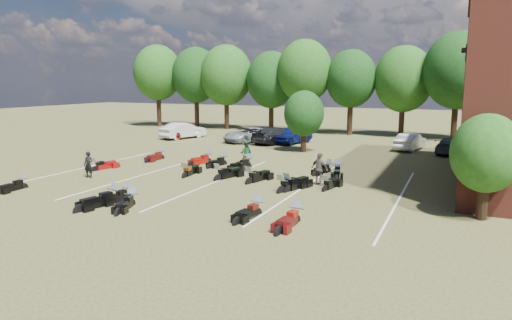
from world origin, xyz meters
The scene contains 36 objects.
ground centered at (0.00, 0.00, 0.00)m, with size 160.00×160.00×0.00m, color brown.
car_0 centered at (-16.41, 19.42, 0.80)m, with size 1.89×4.70×1.60m, color maroon.
car_1 centered at (-15.78, 19.07, 0.80)m, with size 1.69×4.84×1.59m, color silver.
car_2 centered at (-8.72, 19.20, 0.70)m, with size 2.34×5.07×1.41m, color gray.
car_3 centered at (-5.93, 19.34, 0.76)m, with size 2.12×5.21×1.51m, color black.
car_4 centered at (-4.56, 20.05, 0.80)m, with size 1.89×4.70×1.60m, color #0B1550.
car_5 centered at (5.76, 20.07, 0.70)m, with size 1.48×4.24×1.40m, color #ADAEA9.
car_6 centered at (9.91, 19.64, 0.77)m, with size 2.55×5.54×1.54m, color #510904.
car_7 centered at (9.06, 19.20, 0.67)m, with size 1.87×4.61×1.34m, color #343439.
person_black centered at (-10.36, 0.68, 0.78)m, with size 0.57×0.37×1.56m, color black.
person_green centered at (-3.42, 7.68, 0.88)m, with size 0.86×0.67×1.77m, color #235E33.
person_grey centered at (2.62, 4.34, 0.90)m, with size 1.06×0.44×1.81m, color #4F4A43.
motorcycle_0 centered at (-11.53, -2.86, 0.00)m, with size 0.63×1.99×1.11m, color black, non-canonical shape.
motorcycle_1 centered at (-5.06, -3.30, 0.00)m, with size 0.77×2.41×1.34m, color black, non-canonical shape.
motorcycle_2 centered at (-4.01, -3.25, 0.00)m, with size 0.65×2.05×1.14m, color black, non-canonical shape.
motorcycle_3 centered at (-4.97, -2.44, 0.00)m, with size 0.66×2.06×1.15m, color black, non-canonical shape.
motorcycle_5 centered at (1.82, -2.23, 0.00)m, with size 0.67×2.10×1.17m, color black, non-canonical shape.
motorcycle_6 centered at (3.69, -2.59, 0.00)m, with size 0.72×2.25×1.25m, color #41090A, non-canonical shape.
motorcycle_7 centered at (-11.55, 2.47, 0.00)m, with size 0.69×2.18×1.22m, color maroon, non-canonical shape.
motorcycle_8 centered at (-5.24, 3.08, 0.00)m, with size 0.74×2.32×1.29m, color black, non-canonical shape.
motorcycle_9 centered at (-3.04, 3.21, 0.00)m, with size 0.79×2.48×1.38m, color black, non-canonical shape.
motorcycle_10 centered at (-1.02, 3.14, 0.00)m, with size 0.78×2.44×1.36m, color black, non-canonical shape.
motorcycle_11 centered at (1.34, 1.90, 0.00)m, with size 0.77×2.41×1.34m, color black, non-canonical shape.
motorcycle_12 centered at (1.56, 2.23, 0.00)m, with size 0.80×2.52×1.41m, color black, non-canonical shape.
motorcycle_13 centered at (3.28, 3.19, 0.00)m, with size 0.67×2.11×1.18m, color black, non-canonical shape.
motorcycle_14 centered at (-10.40, 7.88, 0.00)m, with size 0.69×2.18×1.21m, color #43090B, non-canonical shape.
motorcycle_15 centered at (-6.51, 7.99, 0.00)m, with size 0.73×2.29×1.28m, color maroon, non-canonical shape.
motorcycle_16 centered at (-5.12, 7.71, 0.00)m, with size 0.69×2.16×1.20m, color black, non-canonical shape.
motorcycle_17 centered at (-3.36, 7.85, 0.00)m, with size 0.78×2.44×1.36m, color black, non-canonical shape.
motorcycle_18 centered at (-3.11, 7.32, 0.00)m, with size 0.74×2.32×1.29m, color black, non-canonical shape.
motorcycle_19 centered at (2.81, 7.61, 0.00)m, with size 0.75×2.36×1.32m, color black, non-canonical shape.
motorcycle_20 centered at (2.07, 8.13, 0.00)m, with size 0.65×2.04×1.14m, color black, non-canonical shape.
tree_line centered at (-1.00, 29.00, 6.31)m, with size 56.00×6.00×9.79m.
young_tree_near_building centered at (10.50, 1.00, 2.75)m, with size 2.80×2.80×4.16m.
young_tree_midfield centered at (-2.00, 15.50, 3.09)m, with size 3.20×3.20×4.70m.
parking_lines centered at (-3.00, 3.00, 0.01)m, with size 20.10×14.00×0.01m.
Camera 1 is at (9.45, -19.35, 5.60)m, focal length 32.00 mm.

